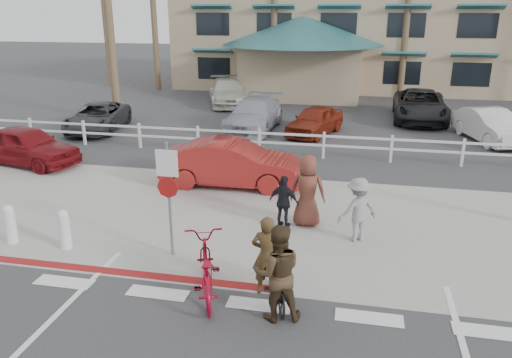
% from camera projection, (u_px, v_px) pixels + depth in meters
% --- Properties ---
extents(ground, '(140.00, 140.00, 0.00)m').
position_uv_depth(ground, '(252.00, 325.00, 8.70)').
color(ground, '#333335').
extents(sidewalk_plaza, '(22.00, 7.00, 0.01)m').
position_uv_depth(sidewalk_plaza, '(289.00, 222.00, 12.86)').
color(sidewalk_plaza, gray).
rests_on(sidewalk_plaza, ground).
extents(cross_street, '(40.00, 5.00, 0.01)m').
position_uv_depth(cross_street, '(306.00, 175.00, 16.57)').
color(cross_street, '#333335').
rests_on(cross_street, ground).
extents(parking_lot, '(50.00, 16.00, 0.01)m').
position_uv_depth(parking_lot, '(327.00, 117.00, 25.37)').
color(parking_lot, '#333335').
rests_on(parking_lot, ground).
extents(curb_red, '(7.00, 0.25, 0.02)m').
position_uv_depth(curb_red, '(124.00, 273.00, 10.39)').
color(curb_red, maroon).
rests_on(curb_red, ground).
extents(rail_fence, '(29.40, 0.16, 1.00)m').
position_uv_depth(rail_fence, '(326.00, 146.00, 18.17)').
color(rail_fence, silver).
rests_on(rail_fence, ground).
extents(building, '(28.00, 16.00, 11.30)m').
position_uv_depth(building, '(372.00, 3.00, 35.20)').
color(building, tan).
rests_on(building, ground).
extents(sign_post, '(0.50, 0.10, 2.90)m').
position_uv_depth(sign_post, '(169.00, 194.00, 10.71)').
color(sign_post, gray).
rests_on(sign_post, ground).
extents(bollard_0, '(0.26, 0.26, 0.95)m').
position_uv_depth(bollard_0, '(65.00, 229.00, 11.33)').
color(bollard_0, silver).
rests_on(bollard_0, ground).
extents(bollard_1, '(0.26, 0.26, 0.95)m').
position_uv_depth(bollard_1, '(10.00, 224.00, 11.60)').
color(bollard_1, silver).
rests_on(bollard_1, ground).
extents(bike_red, '(1.42, 2.26, 1.12)m').
position_uv_depth(bike_red, '(205.00, 268.00, 9.45)').
color(bike_red, maroon).
rests_on(bike_red, ground).
extents(rider_red, '(0.59, 0.39, 1.61)m').
position_uv_depth(rider_red, '(267.00, 256.00, 9.40)').
color(rider_red, '#463219').
rests_on(rider_red, ground).
extents(bike_black, '(1.03, 1.84, 1.06)m').
position_uv_depth(bike_black, '(277.00, 276.00, 9.23)').
color(bike_black, black).
rests_on(bike_black, ground).
extents(rider_black, '(1.02, 0.88, 1.79)m').
position_uv_depth(rider_black, '(277.00, 273.00, 8.62)').
color(rider_black, '#402E1C').
rests_on(rider_black, ground).
extents(pedestrian_a, '(1.16, 1.03, 1.56)m').
position_uv_depth(pedestrian_a, '(358.00, 210.00, 11.63)').
color(pedestrian_a, gray).
rests_on(pedestrian_a, ground).
extents(pedestrian_child, '(0.85, 0.54, 1.35)m').
position_uv_depth(pedestrian_child, '(284.00, 202.00, 12.38)').
color(pedestrian_child, black).
rests_on(pedestrian_child, ground).
extents(pedestrian_b, '(0.91, 0.60, 1.84)m').
position_uv_depth(pedestrian_b, '(308.00, 191.00, 12.44)').
color(pedestrian_b, brown).
rests_on(pedestrian_b, ground).
extents(car_white_sedan, '(4.37, 1.63, 1.43)m').
position_uv_depth(car_white_sedan, '(232.00, 164.00, 15.34)').
color(car_white_sedan, maroon).
rests_on(car_white_sedan, ground).
extents(car_red_compact, '(4.24, 2.46, 1.36)m').
position_uv_depth(car_red_compact, '(27.00, 146.00, 17.47)').
color(car_red_compact, maroon).
rests_on(car_red_compact, ground).
extents(lot_car_0, '(2.70, 4.65, 1.22)m').
position_uv_depth(lot_car_0, '(98.00, 117.00, 22.43)').
color(lot_car_0, '#2B2E33').
rests_on(lot_car_0, ground).
extents(lot_car_1, '(2.17, 4.92, 1.41)m').
position_uv_depth(lot_car_1, '(254.00, 115.00, 22.49)').
color(lot_car_1, '#969AA8').
rests_on(lot_car_1, ground).
extents(lot_car_2, '(2.59, 3.94, 1.25)m').
position_uv_depth(lot_car_2, '(315.00, 120.00, 21.68)').
color(lot_car_2, maroon).
rests_on(lot_car_2, ground).
extents(lot_car_3, '(2.49, 4.31, 1.34)m').
position_uv_depth(lot_car_3, '(490.00, 126.00, 20.48)').
color(lot_car_3, silver).
rests_on(lot_car_3, ground).
extents(lot_car_4, '(3.55, 5.36, 1.44)m').
position_uv_depth(lot_car_4, '(228.00, 92.00, 28.48)').
color(lot_car_4, beige).
rests_on(lot_car_4, ground).
extents(lot_car_5, '(2.66, 5.43, 1.49)m').
position_uv_depth(lot_car_5, '(420.00, 105.00, 24.40)').
color(lot_car_5, black).
rests_on(lot_car_5, ground).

